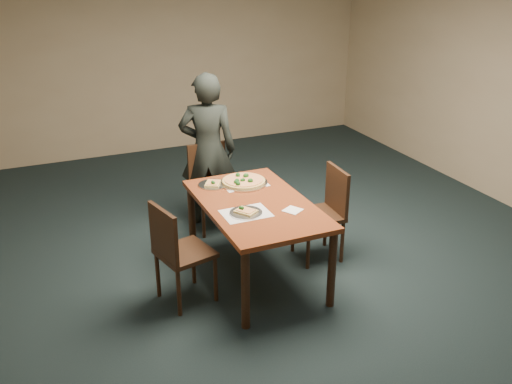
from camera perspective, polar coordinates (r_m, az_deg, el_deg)
name	(u,v)px	position (r m, az deg, el deg)	size (l,w,h in m)	color
ground	(295,269)	(5.50, 3.91, -7.67)	(8.00, 8.00, 0.00)	black
room_shell	(300,88)	(4.85, 4.47, 10.29)	(8.00, 8.00, 8.00)	tan
dining_table	(256,212)	(5.07, 0.00, -2.00)	(0.90, 1.50, 0.75)	#632913
chair_far	(211,181)	(6.13, -4.56, 1.07)	(0.42, 0.42, 0.91)	black
chair_left	(177,249)	(4.81, -7.94, -5.65)	(0.51, 0.51, 0.91)	black
chair_right	(326,208)	(5.53, 6.99, -1.59)	(0.44, 0.44, 0.91)	black
diner	(208,150)	(6.12, -4.84, 4.20)	(0.61, 0.40, 1.67)	black
placemat_main	(244,183)	(5.44, -1.23, 0.88)	(0.42, 0.32, 0.00)	white
placemat_near	(246,213)	(4.83, -1.01, -2.14)	(0.40, 0.30, 0.00)	white
pizza_pan	(244,181)	(5.43, -1.25, 1.09)	(0.45, 0.45, 0.07)	silver
slice_plate_near	(246,212)	(4.82, -1.03, -2.00)	(0.28, 0.28, 0.06)	silver
slice_plate_far	(213,184)	(5.41, -4.33, 0.80)	(0.28, 0.28, 0.06)	silver
napkin	(293,210)	(4.89, 3.69, -1.83)	(0.14, 0.14, 0.01)	white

